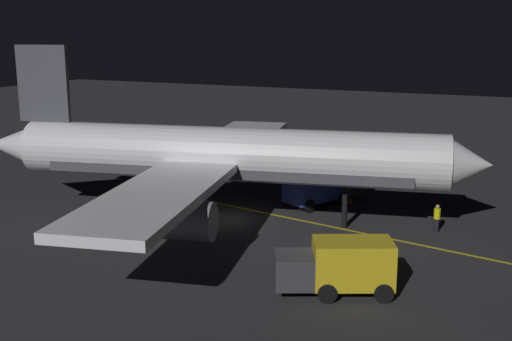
{
  "coord_description": "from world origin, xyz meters",
  "views": [
    {
      "loc": [
        35.09,
        18.78,
        12.16
      ],
      "look_at": [
        0.0,
        2.0,
        3.5
      ],
      "focal_mm": 44.49,
      "sensor_mm": 36.0,
      "label": 1
    }
  ],
  "objects_px": {
    "traffic_cone_near_left": "(350,201)",
    "traffic_cone_far": "(308,205)",
    "airliner": "(219,157)",
    "traffic_cone_near_right": "(314,195)",
    "catering_truck": "(322,186)",
    "ground_crew_worker": "(437,218)",
    "traffic_cone_under_wing": "(336,199)",
    "baggage_truck": "(340,268)"
  },
  "relations": [
    {
      "from": "ground_crew_worker",
      "to": "traffic_cone_far",
      "type": "height_order",
      "value": "ground_crew_worker"
    },
    {
      "from": "traffic_cone_near_right",
      "to": "traffic_cone_far",
      "type": "relative_size",
      "value": 1.0
    },
    {
      "from": "airliner",
      "to": "catering_truck",
      "type": "relative_size",
      "value": 4.94
    },
    {
      "from": "traffic_cone_near_right",
      "to": "ground_crew_worker",
      "type": "bearing_deg",
      "value": 65.78
    },
    {
      "from": "baggage_truck",
      "to": "traffic_cone_near_left",
      "type": "distance_m",
      "value": 16.01
    },
    {
      "from": "baggage_truck",
      "to": "ground_crew_worker",
      "type": "xyz_separation_m",
      "value": [
        -11.49,
        2.42,
        -0.42
      ]
    },
    {
      "from": "traffic_cone_far",
      "to": "ground_crew_worker",
      "type": "bearing_deg",
      "value": 80.66
    },
    {
      "from": "baggage_truck",
      "to": "traffic_cone_near_right",
      "type": "height_order",
      "value": "baggage_truck"
    },
    {
      "from": "catering_truck",
      "to": "traffic_cone_near_right",
      "type": "relative_size",
      "value": 12.25
    },
    {
      "from": "catering_truck",
      "to": "traffic_cone_under_wing",
      "type": "height_order",
      "value": "catering_truck"
    },
    {
      "from": "traffic_cone_under_wing",
      "to": "traffic_cone_far",
      "type": "xyz_separation_m",
      "value": [
        2.54,
        -1.2,
        0.0
      ]
    },
    {
      "from": "baggage_truck",
      "to": "traffic_cone_far",
      "type": "relative_size",
      "value": 10.58
    },
    {
      "from": "traffic_cone_near_left",
      "to": "traffic_cone_far",
      "type": "distance_m",
      "value": 3.32
    },
    {
      "from": "baggage_truck",
      "to": "ground_crew_worker",
      "type": "distance_m",
      "value": 11.75
    },
    {
      "from": "catering_truck",
      "to": "traffic_cone_far",
      "type": "distance_m",
      "value": 1.97
    },
    {
      "from": "catering_truck",
      "to": "ground_crew_worker",
      "type": "relative_size",
      "value": 3.87
    },
    {
      "from": "traffic_cone_near_left",
      "to": "traffic_cone_far",
      "type": "height_order",
      "value": "same"
    },
    {
      "from": "traffic_cone_near_left",
      "to": "traffic_cone_under_wing",
      "type": "height_order",
      "value": "same"
    },
    {
      "from": "airliner",
      "to": "traffic_cone_near_right",
      "type": "xyz_separation_m",
      "value": [
        -7.72,
        3.7,
        -3.93
      ]
    },
    {
      "from": "traffic_cone_near_right",
      "to": "traffic_cone_near_left",
      "type": "bearing_deg",
      "value": 81.85
    },
    {
      "from": "catering_truck",
      "to": "baggage_truck",
      "type": "bearing_deg",
      "value": 22.77
    },
    {
      "from": "traffic_cone_under_wing",
      "to": "traffic_cone_far",
      "type": "distance_m",
      "value": 2.8
    },
    {
      "from": "airliner",
      "to": "traffic_cone_far",
      "type": "height_order",
      "value": "airliner"
    },
    {
      "from": "airliner",
      "to": "traffic_cone_near_left",
      "type": "xyz_separation_m",
      "value": [
        -7.3,
        6.61,
        -3.93
      ]
    },
    {
      "from": "catering_truck",
      "to": "traffic_cone_far",
      "type": "xyz_separation_m",
      "value": [
        1.62,
        -0.42,
        -1.03
      ]
    },
    {
      "from": "traffic_cone_near_left",
      "to": "traffic_cone_near_right",
      "type": "xyz_separation_m",
      "value": [
        -0.42,
        -2.91,
        0.0
      ]
    },
    {
      "from": "ground_crew_worker",
      "to": "traffic_cone_near_left",
      "type": "bearing_deg",
      "value": -120.26
    },
    {
      "from": "catering_truck",
      "to": "traffic_cone_near_right",
      "type": "height_order",
      "value": "catering_truck"
    },
    {
      "from": "traffic_cone_near_left",
      "to": "traffic_cone_far",
      "type": "relative_size",
      "value": 1.0
    },
    {
      "from": "baggage_truck",
      "to": "traffic_cone_under_wing",
      "type": "bearing_deg",
      "value": -160.98
    },
    {
      "from": "baggage_truck",
      "to": "catering_truck",
      "type": "xyz_separation_m",
      "value": [
        -14.58,
        -6.12,
        -0.02
      ]
    },
    {
      "from": "airliner",
      "to": "traffic_cone_far",
      "type": "xyz_separation_m",
      "value": [
        -4.87,
        4.34,
        -3.93
      ]
    },
    {
      "from": "ground_crew_worker",
      "to": "traffic_cone_under_wing",
      "type": "distance_m",
      "value": 8.76
    },
    {
      "from": "ground_crew_worker",
      "to": "traffic_cone_under_wing",
      "type": "height_order",
      "value": "ground_crew_worker"
    },
    {
      "from": "airliner",
      "to": "traffic_cone_near_left",
      "type": "bearing_deg",
      "value": 137.84
    },
    {
      "from": "ground_crew_worker",
      "to": "traffic_cone_far",
      "type": "xyz_separation_m",
      "value": [
        -1.47,
        -8.96,
        -0.64
      ]
    },
    {
      "from": "baggage_truck",
      "to": "traffic_cone_near_right",
      "type": "relative_size",
      "value": 10.58
    },
    {
      "from": "airliner",
      "to": "traffic_cone_under_wing",
      "type": "height_order",
      "value": "airliner"
    },
    {
      "from": "airliner",
      "to": "traffic_cone_far",
      "type": "relative_size",
      "value": 60.51
    },
    {
      "from": "baggage_truck",
      "to": "traffic_cone_near_left",
      "type": "xyz_separation_m",
      "value": [
        -15.39,
        -4.27,
        -1.05
      ]
    },
    {
      "from": "airliner",
      "to": "baggage_truck",
      "type": "xyz_separation_m",
      "value": [
        8.09,
        10.89,
        -2.88
      ]
    },
    {
      "from": "traffic_cone_near_left",
      "to": "traffic_cone_under_wing",
      "type": "bearing_deg",
      "value": -95.58
    }
  ]
}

